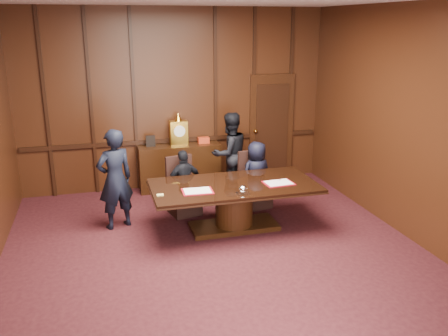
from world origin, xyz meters
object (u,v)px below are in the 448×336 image
Objects in this scene: signatory_left at (184,183)px; witness_right at (230,154)px; conference_table at (234,199)px; sideboard at (180,165)px; witness_left at (115,179)px; signatory_right at (256,175)px.

signatory_left is 0.72× the size of witness_right.
conference_table is at bearing 114.12° from signatory_left.
sideboard is 1.37m from signatory_left.
sideboard is at bearing 102.78° from conference_table.
witness_right is (0.89, -0.52, 0.31)m from sideboard.
conference_table is (0.49, -2.16, 0.02)m from sideboard.
witness_left reaches higher than signatory_left.
signatory_left is 0.95× the size of signatory_right.
sideboard is 0.61× the size of conference_table.
signatory_left is at bearing -14.23° from signatory_right.
witness_left is (-1.80, 0.58, 0.30)m from conference_table.
witness_left is 2.45m from witness_right.
signatory_right reaches higher than conference_table.
signatory_left is 1.37m from witness_right.
sideboard is 1.39× the size of signatory_left.
sideboard is at bearing -64.26° from signatory_right.
sideboard reaches higher than signatory_left.
sideboard is 2.08m from witness_left.
witness_left is (-2.45, -0.22, 0.21)m from signatory_right.
sideboard is 2.21m from conference_table.
witness_right is (0.40, 1.64, 0.29)m from conference_table.
conference_table is 1.65× the size of witness_right.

